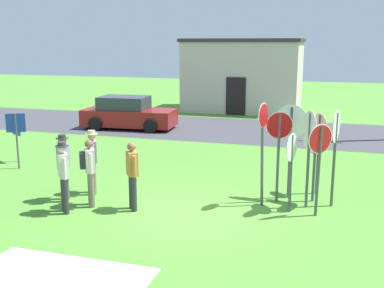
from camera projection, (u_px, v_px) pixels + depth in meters
ground_plane at (192, 213)px, 11.39m from camera, size 80.00×80.00×0.00m
street_asphalt at (262, 131)px, 21.79m from camera, size 60.00×6.40×0.01m
concrete_path at (47, 288)px, 7.92m from camera, size 3.20×2.40×0.01m
building_background at (243, 75)px, 28.04m from camera, size 6.80×4.33×4.20m
parked_car_on_street at (128, 114)px, 22.34m from camera, size 4.42×2.25×1.51m
stop_sign_rear_left at (291, 134)px, 12.16m from camera, size 0.85×0.17×2.47m
stop_sign_rear_right at (309, 142)px, 11.43m from camera, size 0.35×0.71×2.42m
stop_sign_leaning_right at (263, 139)px, 11.56m from camera, size 0.17×0.60×2.59m
stop_sign_tallest at (315, 152)px, 11.95m from camera, size 0.63×0.33×1.93m
stop_sign_nearest at (319, 141)px, 12.54m from camera, size 0.37×0.50×2.20m
stop_sign_far_back at (335, 141)px, 11.52m from camera, size 0.17×0.80×2.43m
stop_sign_leaning_left at (291, 159)px, 11.20m from camera, size 0.20×0.67×1.94m
stop_sign_low_front at (279, 141)px, 11.87m from camera, size 0.66×0.25×2.34m
stop_sign_center_cluster at (320, 154)px, 10.88m from camera, size 0.52×0.51×2.21m
person_in_blue at (63, 173)px, 11.21m from camera, size 0.40×0.46×1.74m
person_on_left at (93, 158)px, 12.65m from camera, size 0.37×0.51×1.74m
person_in_teal at (89, 168)px, 11.67m from camera, size 0.46×0.49×1.69m
person_near_signs at (64, 164)px, 12.09m from camera, size 0.32×0.56×1.74m
person_with_sunhat at (132, 172)px, 11.40m from camera, size 0.40×0.47×1.69m
info_panel_leftmost at (16, 131)px, 15.11m from camera, size 0.54×0.31×1.80m
info_panel_middle at (16, 132)px, 16.02m from camera, size 0.54×0.31×1.53m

